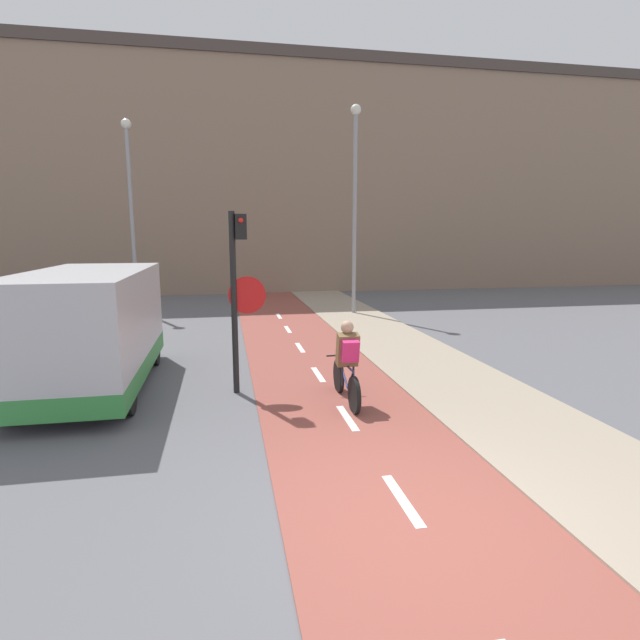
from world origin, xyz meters
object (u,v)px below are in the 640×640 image
object	(u,v)px
street_lamp_sidewalk	(355,190)
cyclist_near	(347,364)
van	(91,332)
traffic_light_pole	(238,283)
street_lamp_far	(131,196)

from	to	relation	value
street_lamp_sidewalk	cyclist_near	size ratio (longest dim) A/B	4.14
street_lamp_sidewalk	cyclist_near	distance (m)	10.45
street_lamp_sidewalk	cyclist_near	bearing A→B (deg)	-105.32
street_lamp_sidewalk	van	xyz separation A→B (m)	(-7.07, -7.71, -3.29)
traffic_light_pole	cyclist_near	bearing A→B (deg)	-28.67
street_lamp_sidewalk	street_lamp_far	bearing A→B (deg)	163.96
van	cyclist_near	bearing A→B (deg)	-20.94
street_lamp_far	street_lamp_sidewalk	xyz separation A→B (m)	(7.87, -2.26, 0.16)
street_lamp_sidewalk	van	distance (m)	10.97
street_lamp_far	cyclist_near	xyz separation A→B (m)	(5.29, -11.69, -3.53)
cyclist_near	van	xyz separation A→B (m)	(-4.49, 1.72, 0.40)
street_lamp_far	van	xyz separation A→B (m)	(0.80, -9.97, -3.13)
street_lamp_far	street_lamp_sidewalk	distance (m)	8.19
traffic_light_pole	street_lamp_far	size ratio (longest dim) A/B	0.47
traffic_light_pole	van	distance (m)	2.97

